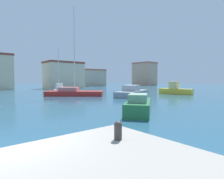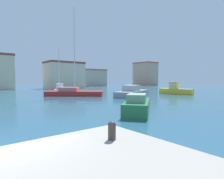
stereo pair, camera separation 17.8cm
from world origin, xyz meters
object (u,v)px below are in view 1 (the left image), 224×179
at_px(motorboat_grey_distant_east, 132,92).
at_px(motorboat_green_far_right, 138,106).
at_px(sailboat_red_far_left, 74,92).
at_px(motorboat_yellow_center_channel, 175,90).
at_px(sailboat_white_near_pier, 59,89).
at_px(mooring_bollard, 118,130).

bearing_deg(motorboat_grey_distant_east, motorboat_green_far_right, -133.95).
relative_size(sailboat_red_far_left, motorboat_green_far_right, 2.71).
height_order(motorboat_green_far_right, motorboat_yellow_center_channel, motorboat_yellow_center_channel).
xyz_separation_m(motorboat_grey_distant_east, motorboat_green_far_right, (-9.50, -9.86, 0.01)).
distance_m(motorboat_grey_distant_east, sailboat_white_near_pier, 14.81).
relative_size(motorboat_green_far_right, motorboat_yellow_center_channel, 0.88).
distance_m(sailboat_red_far_left, motorboat_grey_distant_east, 8.75).
distance_m(motorboat_green_far_right, motorboat_yellow_center_channel, 19.26).
bearing_deg(sailboat_white_near_pier, motorboat_green_far_right, -100.27).
xyz_separation_m(mooring_bollard, motorboat_yellow_center_channel, (24.59, 13.60, -0.58)).
relative_size(sailboat_red_far_left, motorboat_grey_distant_east, 1.56).
relative_size(sailboat_white_near_pier, motorboat_yellow_center_channel, 1.52).
height_order(mooring_bollard, sailboat_red_far_left, sailboat_red_far_left).
distance_m(sailboat_red_far_left, motorboat_yellow_center_channel, 16.47).
distance_m(sailboat_red_far_left, sailboat_white_near_pier, 7.85).
xyz_separation_m(mooring_bollard, sailboat_white_near_pier, (11.31, 29.45, -0.64)).
height_order(motorboat_grey_distant_east, sailboat_white_near_pier, sailboat_white_near_pier).
relative_size(motorboat_grey_distant_east, motorboat_yellow_center_channel, 1.54).
xyz_separation_m(mooring_bollard, motorboat_green_far_right, (7.01, 5.73, -0.69)).
bearing_deg(mooring_bollard, sailboat_white_near_pier, 69.00).
bearing_deg(sailboat_white_near_pier, sailboat_red_far_left, -97.82).
xyz_separation_m(motorboat_grey_distant_east, sailboat_white_near_pier, (-5.21, 13.87, 0.06)).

